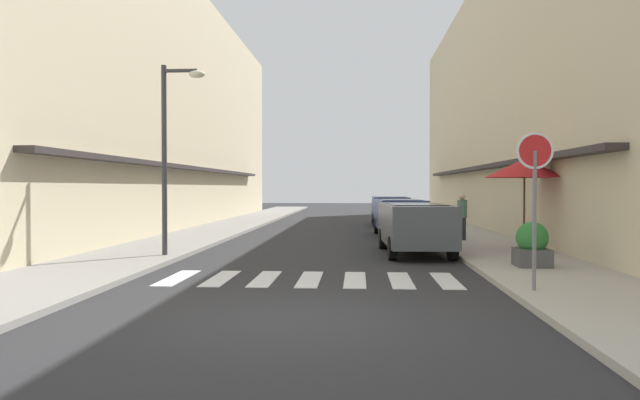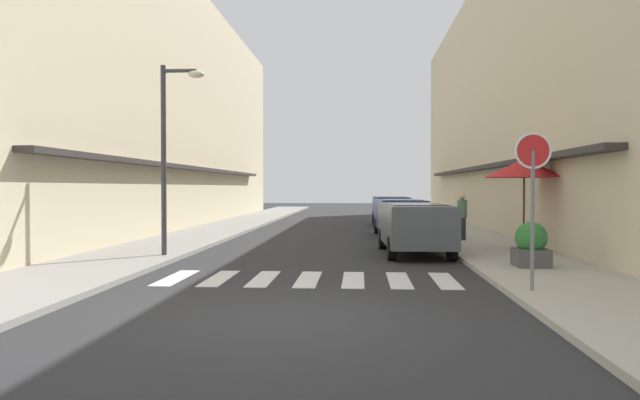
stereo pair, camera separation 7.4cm
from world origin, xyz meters
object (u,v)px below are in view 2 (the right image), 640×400
Objects in this scene: street_lamp at (171,139)px; planter_corner at (531,245)px; round_street_sign at (533,169)px; cafe_umbrella at (524,169)px; parked_car_near at (414,223)px; pedestrian_walking_near at (462,216)px; parked_car_mid at (400,213)px; parked_car_far at (391,207)px.

street_lamp is 4.96× the size of planter_corner.
round_street_sign is 7.29m from cafe_umbrella.
planter_corner is (-0.87, -3.84, -1.88)m from cafe_umbrella.
pedestrian_walking_near reaches higher than parked_car_near.
cafe_umbrella is 2.59× the size of planter_corner.
pedestrian_walking_near reaches higher than planter_corner.
parked_car_mid reaches higher than planter_corner.
cafe_umbrella reaches higher than parked_car_mid.
street_lamp is at bearing -166.50° from parked_car_near.
planter_corner is at bearing -102.83° from cafe_umbrella.
cafe_umbrella reaches higher than planter_corner.
parked_car_far reaches higher than planter_corner.
parked_car_near is at bearing 160.84° from pedestrian_walking_near.
street_lamp reaches higher than planter_corner.
street_lamp is at bearing -130.30° from parked_car_mid.
pedestrian_walking_near is (1.95, 3.42, 0.04)m from parked_car_near.
round_street_sign is at bearing -172.23° from pedestrian_walking_near.
round_street_sign reaches higher than parked_car_near.
parked_car_far is 19.81m from round_street_sign.
round_street_sign is at bearing -85.75° from parked_car_far.
parked_car_mid is 0.81× the size of street_lamp.
street_lamp is (-8.12, 4.98, 1.00)m from round_street_sign.
round_street_sign reaches higher than parked_car_mid.
planter_corner is at bearing -76.17° from parked_car_mid.
street_lamp is (-6.66, -7.85, 2.34)m from parked_car_mid.
parked_car_mid is at bearing -90.00° from parked_car_far.
pedestrian_walking_near is (1.95, -2.83, 0.04)m from parked_car_mid.
parked_car_near is 1.64× the size of round_street_sign.
parked_car_mid is 1.49× the size of round_street_sign.
pedestrian_walking_near is at bearing 113.75° from cafe_umbrella.
round_street_sign is (1.46, -19.71, 1.34)m from parked_car_far.
cafe_umbrella is (9.90, 2.09, -0.76)m from street_lamp.
cafe_umbrella is 1.66× the size of pedestrian_walking_near.
parked_car_far is at bearing 90.00° from parked_car_near.
parked_car_mid is 6.79m from cafe_umbrella.
pedestrian_walking_near reaches higher than parked_car_far.
pedestrian_walking_near is (-0.41, 6.77, 0.35)m from planter_corner.
parked_car_near is 3.94m from pedestrian_walking_near.
parked_car_mid is at bearing 103.83° from planter_corner.
parked_car_far is at bearing 94.25° from round_street_sign.
planter_corner is 0.64× the size of pedestrian_walking_near.
parked_car_near is 6.25m from parked_car_mid.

